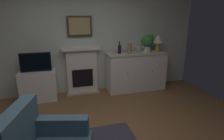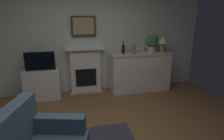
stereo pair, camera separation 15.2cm
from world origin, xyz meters
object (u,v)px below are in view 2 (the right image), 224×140
tv_set (40,61)px  potted_plant_small (152,42)px  sideboard_cabinet (140,72)px  table_lamp (163,41)px  fireplace_unit (86,70)px  wine_glass_center (143,48)px  wine_bottle (123,49)px  vase_decorative (133,48)px  tv_cabinet (43,84)px  framed_picture (84,26)px  wine_glass_left (139,49)px  wine_glass_right (147,48)px

tv_set → potted_plant_small: (2.59, 0.05, 0.33)m
potted_plant_small → sideboard_cabinet: bearing=-171.3°
table_lamp → tv_set: bearing=-179.8°
tv_set → potted_plant_small: bearing=1.2°
fireplace_unit → wine_glass_center: (1.36, -0.23, 0.51)m
fireplace_unit → wine_bottle: wine_bottle is taller
wine_glass_center → potted_plant_small: (0.26, 0.10, 0.13)m
table_lamp → wine_bottle: size_ratio=1.38×
vase_decorative → tv_cabinet: 2.21m
wine_bottle → vase_decorative: 0.23m
framed_picture → wine_glass_center: 1.48m
sideboard_cabinet → wine_glass_center: size_ratio=8.88×
wine_bottle → wine_glass_left: (0.36, -0.08, 0.01)m
framed_picture → sideboard_cabinet: bearing=-9.6°
fireplace_unit → wine_glass_left: bearing=-10.2°
wine_glass_right → tv_set: 2.45m
fireplace_unit → wine_glass_right: size_ratio=6.67×
wine_glass_left → vase_decorative: (-0.14, -0.00, 0.02)m
wine_glass_center → tv_cabinet: wine_glass_center is taller
fireplace_unit → framed_picture: (0.00, 0.05, 1.03)m
vase_decorative → wine_glass_right: bearing=7.3°
potted_plant_small → wine_glass_right: bearing=-161.8°
framed_picture → tv_set: bearing=-166.7°
vase_decorative → tv_cabinet: vase_decorative is taller
sideboard_cabinet → tv_set: tv_set is taller
wine_glass_right → sideboard_cabinet: bearing=178.7°
fireplace_unit → sideboard_cabinet: size_ratio=0.75×
wine_glass_left → tv_set: size_ratio=0.27×
framed_picture → wine_glass_center: (1.36, -0.27, -0.51)m
framed_picture → sideboard_cabinet: framed_picture is taller
fireplace_unit → tv_cabinet: (-0.97, -0.16, -0.21)m
wine_bottle → wine_glass_left: wine_bottle is taller
wine_bottle → table_lamp: bearing=-2.2°
sideboard_cabinet → wine_bottle: wine_bottle is taller
wine_glass_right → vase_decorative: 0.37m
sideboard_cabinet → wine_glass_left: 0.60m
wine_bottle → wine_glass_right: bearing=-4.1°
fireplace_unit → wine_glass_left: (1.25, -0.22, 0.51)m
vase_decorative → potted_plant_small: (0.51, 0.10, 0.12)m
table_lamp → wine_glass_center: bearing=-174.1°
vase_decorative → table_lamp: bearing=3.8°
sideboard_cabinet → vase_decorative: (-0.22, -0.05, 0.61)m
wine_glass_center → wine_glass_right: size_ratio=1.00×
framed_picture → sideboard_cabinet: size_ratio=0.38×
table_lamp → tv_set: table_lamp is taller
wine_bottle → potted_plant_small: (0.73, 0.01, 0.15)m
wine_glass_right → tv_cabinet: bearing=179.6°
vase_decorative → tv_cabinet: bearing=178.2°
sideboard_cabinet → potted_plant_small: bearing=8.7°
tv_set → potted_plant_small: size_ratio=1.44×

